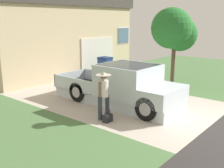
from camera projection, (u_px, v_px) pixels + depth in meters
pickup_truck at (125, 87)px, 10.31m from camera, size 2.01×5.33×1.63m
person_with_hat at (104, 92)px, 8.87m from camera, size 0.51×0.51×1.61m
handbag at (108, 118)px, 8.75m from camera, size 0.31×0.21×0.44m
house_with_garage at (44, 34)px, 17.25m from camera, size 9.98×6.81×4.60m
front_yard_tree at (175, 31)px, 13.11m from camera, size 2.44×2.00×3.83m
wheeled_trash_bin at (105, 66)px, 15.61m from camera, size 0.60×0.72×1.14m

